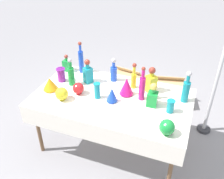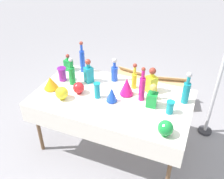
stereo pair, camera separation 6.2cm
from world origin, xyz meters
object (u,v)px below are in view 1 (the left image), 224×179
tall_bottle_0 (186,89)px  tall_bottle_3 (134,78)px  tall_bottle_4 (114,72)px  round_bowl_0 (62,94)px  round_bowl_2 (78,88)px  fluted_vase_0 (127,86)px  square_decanter_2 (153,96)px  fluted_vase_2 (50,84)px  square_decanter_1 (151,81)px  square_decanter_3 (88,73)px  slender_vase_0 (171,106)px  fluted_vase_1 (112,95)px  square_decanter_0 (67,64)px  cardboard_box_behind_right (166,94)px  slender_vase_1 (61,74)px  slender_vase_2 (97,90)px  canopy_pole (218,76)px  round_bowl_1 (167,127)px  cardboard_box_behind_left (126,84)px  tall_bottle_5 (142,86)px  tall_bottle_1 (81,60)px  tall_bottle_2 (71,74)px

tall_bottle_0 → tall_bottle_3: tall_bottle_0 is taller
tall_bottle_4 → round_bowl_0: size_ratio=2.03×
round_bowl_2 → fluted_vase_0: bearing=19.3°
square_decanter_2 → fluted_vase_2: square_decanter_2 is taller
tall_bottle_3 → square_decanter_1: size_ratio=1.03×
square_decanter_3 → tall_bottle_0: bearing=0.8°
round_bowl_0 → slender_vase_0: bearing=10.0°
fluted_vase_0 → fluted_vase_1: bearing=-119.5°
square_decanter_0 → cardboard_box_behind_right: size_ratio=0.40×
slender_vase_1 → round_bowl_2: (0.33, -0.18, -0.02)m
slender_vase_1 → slender_vase_2: (0.56, -0.18, 0.01)m
tall_bottle_3 → canopy_pole: bearing=24.6°
square_decanter_0 → round_bowl_0: square_decanter_0 is taller
slender_vase_2 → round_bowl_1: size_ratio=1.22×
cardboard_box_behind_left → slender_vase_0: bearing=-55.3°
tall_bottle_4 → tall_bottle_5: tall_bottle_5 is taller
fluted_vase_0 → square_decanter_1: bearing=34.0°
fluted_vase_1 → cardboard_box_behind_right: fluted_vase_1 is taller
square_decanter_3 → fluted_vase_2: size_ratio=1.80×
canopy_pole → slender_vase_1: bearing=-161.7°
square_decanter_0 → fluted_vase_1: size_ratio=1.33×
tall_bottle_0 → cardboard_box_behind_left: bearing=134.4°
tall_bottle_1 → tall_bottle_3: 0.76m
fluted_vase_0 → tall_bottle_4: bearing=135.8°
square_decanter_2 → square_decanter_3: square_decanter_3 is taller
square_decanter_3 → slender_vase_2: (0.24, -0.27, -0.03)m
slender_vase_0 → tall_bottle_1: bearing=160.5°
cardboard_box_behind_left → tall_bottle_1: bearing=-114.7°
round_bowl_2 → cardboard_box_behind_right: 1.61m
fluted_vase_2 → cardboard_box_behind_left: fluted_vase_2 is taller
slender_vase_0 → round_bowl_2: slender_vase_0 is taller
round_bowl_0 → cardboard_box_behind_left: 1.63m
round_bowl_2 → canopy_pole: (1.48, 0.78, 0.04)m
slender_vase_0 → cardboard_box_behind_right: bearing=98.7°
tall_bottle_2 → slender_vase_2: bearing=-20.4°
canopy_pole → tall_bottle_1: bearing=-169.8°
cardboard_box_behind_right → round_bowl_0: bearing=-125.7°
cardboard_box_behind_left → tall_bottle_5: bearing=-65.1°
round_bowl_1 → canopy_pole: bearing=69.1°
tall_bottle_2 → slender_vase_0: 1.22m
fluted_vase_1 → fluted_vase_2: (-0.76, -0.04, -0.01)m
tall_bottle_2 → slender_vase_1: (-0.16, 0.03, -0.05)m
tall_bottle_5 → slender_vase_1: 1.03m
slender_vase_1 → tall_bottle_0: bearing=4.0°
tall_bottle_1 → canopy_pole: 1.71m
tall_bottle_0 → cardboard_box_behind_right: size_ratio=0.66×
square_decanter_1 → round_bowl_2: bearing=-155.6°
tall_bottle_1 → fluted_vase_2: 0.55m
slender_vase_2 → fluted_vase_2: size_ratio=1.10×
square_decanter_0 → round_bowl_2: bearing=-48.4°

